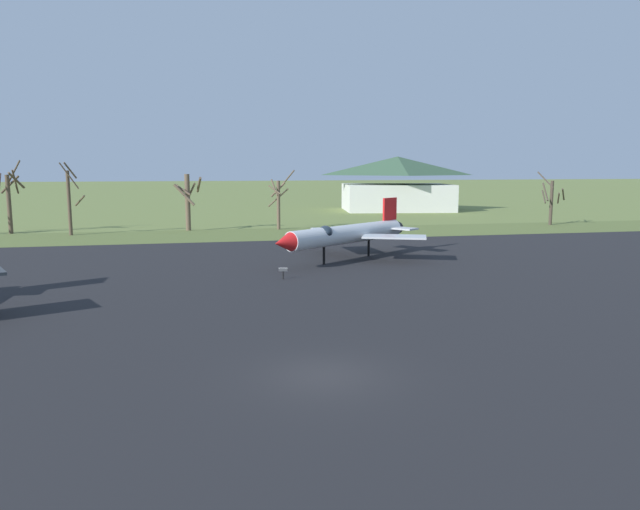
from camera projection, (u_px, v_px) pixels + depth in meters
ground_plane at (324, 376)px, 21.09m from camera, size 600.00×600.00×0.00m
asphalt_apron at (271, 292)px, 35.19m from camera, size 100.03×48.59×0.05m
grass_verge_strip at (234, 235)px, 64.49m from camera, size 160.03×12.00×0.06m
jet_fighter_front_right at (346, 234)px, 46.60m from camera, size 13.34×11.36×4.72m
info_placard_front_right at (283, 272)px, 38.98m from camera, size 0.60×0.34×0.81m
bare_tree_left_of_center at (10, 197)px, 65.67m from camera, size 2.68×3.05×8.04m
bare_tree_center at (70, 200)px, 63.53m from camera, size 2.32×2.90×7.81m
bare_tree_right_of_center at (188, 199)px, 68.30m from camera, size 3.19×3.16×6.49m
bare_tree_far_right at (279, 201)px, 69.78m from camera, size 3.11×3.10×6.98m
bare_tree_backdrop_extra at (551, 200)px, 74.93m from camera, size 3.63×3.25×6.73m
visitor_building at (397, 184)px, 100.83m from camera, size 20.08×15.63×9.03m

